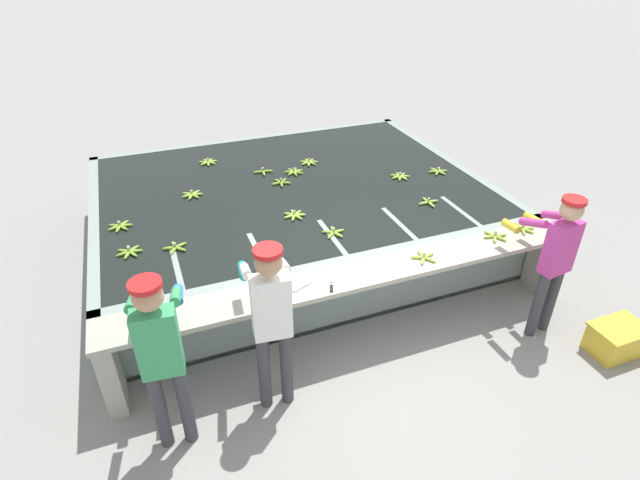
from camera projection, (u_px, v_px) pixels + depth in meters
name	position (u px, v px, depth m)	size (l,w,h in m)	color
ground_plane	(366.00, 351.00, 5.20)	(80.00, 80.00, 0.00)	gray
wash_tank	(292.00, 213.00, 6.89)	(5.05, 3.95, 0.85)	gray
work_ledge	(359.00, 291.00, 5.05)	(5.05, 0.45, 0.85)	#A8A393
worker_0	(160.00, 350.00, 3.78)	(0.46, 0.74, 1.68)	#38383D
worker_1	(271.00, 313.00, 4.13)	(0.46, 0.74, 1.69)	#38383D
worker_2	(555.00, 254.00, 4.98)	(0.46, 0.73, 1.62)	#38383D
banana_bunch_floating_0	(334.00, 232.00, 5.57)	(0.27, 0.28, 0.08)	#8CB738
banana_bunch_floating_1	(309.00, 162.00, 7.28)	(0.28, 0.28, 0.08)	#9EC642
banana_bunch_floating_2	(175.00, 247.00, 5.30)	(0.27, 0.27, 0.08)	#7FAD33
banana_bunch_floating_3	(192.00, 194.00, 6.38)	(0.28, 0.27, 0.08)	#9EC642
banana_bunch_floating_4	(129.00, 252.00, 5.23)	(0.28, 0.28, 0.08)	#7FAD33
banana_bunch_floating_5	(208.00, 162.00, 7.29)	(0.28, 0.28, 0.08)	#9EC642
banana_bunch_floating_6	(400.00, 176.00, 6.86)	(0.28, 0.28, 0.08)	#9EC642
banana_bunch_floating_7	(263.00, 171.00, 7.00)	(0.28, 0.28, 0.08)	#7FAD33
banana_bunch_floating_8	(294.00, 215.00, 5.92)	(0.28, 0.28, 0.08)	#9EC642
banana_bunch_floating_9	(120.00, 226.00, 5.69)	(0.28, 0.28, 0.08)	#8CB738
banana_bunch_floating_10	(428.00, 202.00, 6.20)	(0.28, 0.28, 0.08)	#9EC642
banana_bunch_floating_11	(281.00, 182.00, 6.69)	(0.27, 0.28, 0.08)	#7FAD33
banana_bunch_floating_12	(294.00, 172.00, 6.99)	(0.28, 0.28, 0.08)	#93BC3D
banana_bunch_floating_13	(438.00, 171.00, 7.01)	(0.28, 0.28, 0.08)	#9EC642
banana_bunch_ledge_0	(495.00, 236.00, 5.50)	(0.28, 0.27, 0.08)	#93BC3D
banana_bunch_ledge_1	(522.00, 228.00, 5.64)	(0.28, 0.28, 0.08)	#9EC642
banana_bunch_ledge_2	(424.00, 257.00, 5.13)	(0.28, 0.27, 0.08)	#9EC642
knife_0	(291.00, 292.00, 4.65)	(0.34, 0.16, 0.02)	silver
knife_1	(331.00, 284.00, 4.76)	(0.15, 0.34, 0.02)	silver
crate	(617.00, 339.00, 5.12)	(0.55, 0.39, 0.32)	gold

